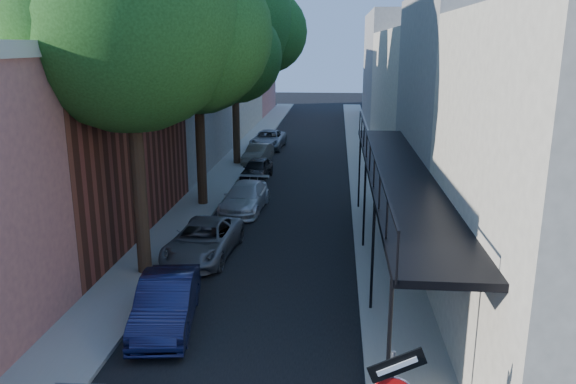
% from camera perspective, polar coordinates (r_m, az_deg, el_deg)
% --- Properties ---
extents(road_surface, '(6.00, 64.00, 0.01)m').
position_cam_1_polar(road_surface, '(37.15, 1.41, 3.65)').
color(road_surface, black).
rests_on(road_surface, ground).
extents(sidewalk_left, '(2.00, 64.00, 0.12)m').
position_cam_1_polar(sidewalk_left, '(37.59, -4.70, 3.82)').
color(sidewalk_left, gray).
rests_on(sidewalk_left, ground).
extents(sidewalk_right, '(2.00, 64.00, 0.12)m').
position_cam_1_polar(sidewalk_right, '(37.11, 7.60, 3.60)').
color(sidewalk_right, gray).
rests_on(sidewalk_right, ground).
extents(buildings_left, '(10.10, 59.10, 12.00)m').
position_cam_1_polar(buildings_left, '(37.06, -13.45, 10.92)').
color(buildings_left, tan).
rests_on(buildings_left, ground).
extents(buildings_right, '(9.80, 55.00, 10.00)m').
position_cam_1_polar(buildings_right, '(36.59, 15.82, 9.92)').
color(buildings_right, beige).
rests_on(buildings_right, ground).
extents(oak_near, '(7.48, 6.80, 11.42)m').
position_cam_1_polar(oak_near, '(17.57, -14.28, 16.57)').
color(oak_near, '#382816').
rests_on(oak_near, ground).
extents(oak_mid, '(6.60, 6.00, 10.20)m').
position_cam_1_polar(oak_mid, '(25.25, -8.26, 14.33)').
color(oak_mid, '#382816').
rests_on(oak_mid, ground).
extents(oak_far, '(7.70, 7.00, 11.90)m').
position_cam_1_polar(oak_far, '(34.12, -4.68, 16.55)').
color(oak_far, '#382816').
rests_on(oak_far, ground).
extents(parked_car_b, '(1.92, 4.12, 1.31)m').
position_cam_1_polar(parked_car_b, '(15.29, -12.26, -10.93)').
color(parked_car_b, '#121639').
rests_on(parked_car_b, ground).
extents(parked_car_c, '(2.33, 4.54, 1.23)m').
position_cam_1_polar(parked_car_c, '(19.77, -8.58, -4.84)').
color(parked_car_c, slate).
rests_on(parked_car_c, ground).
extents(parked_car_d, '(1.96, 4.28, 1.22)m').
position_cam_1_polar(parked_car_d, '(24.98, -4.37, -0.54)').
color(parked_car_d, silver).
rests_on(parked_car_d, ground).
extents(parked_car_e, '(1.62, 3.45, 1.14)m').
position_cam_1_polar(parked_car_e, '(30.82, -3.18, 2.37)').
color(parked_car_e, black).
rests_on(parked_car_e, ground).
extents(parked_car_f, '(1.67, 3.61, 1.15)m').
position_cam_1_polar(parked_car_f, '(35.09, -3.07, 3.91)').
color(parked_car_f, '#696559').
rests_on(parked_car_f, ground).
extents(parked_car_g, '(2.34, 4.68, 1.27)m').
position_cam_1_polar(parked_car_g, '(39.91, -2.02, 5.35)').
color(parked_car_g, gray).
rests_on(parked_car_g, ground).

